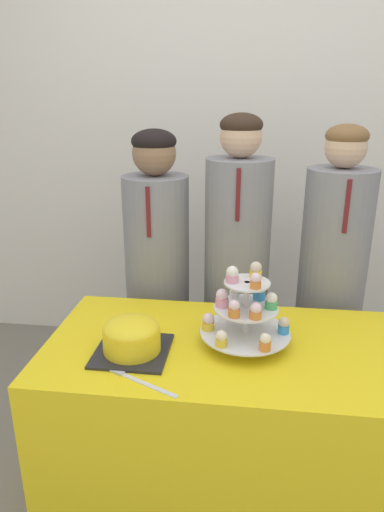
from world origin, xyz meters
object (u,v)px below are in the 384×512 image
cake_knife (125,375)px  student_2 (330,293)px  student_0 (158,285)px  cupcake_stand (245,310)px  round_cake (132,336)px  student_1 (236,284)px

cake_knife → student_2: student_2 is taller
student_0 → student_2: student_2 is taller
cupcake_stand → student_0: student_0 is taller
cupcake_stand → round_cake: bearing=-163.9°
round_cake → student_1: bearing=63.3°
round_cake → student_1: (0.33, 0.66, -0.07)m
cupcake_stand → student_1: bearing=95.1°
round_cake → cupcake_stand: 0.40m
cake_knife → student_0: (-0.06, 0.80, -0.03)m
cake_knife → student_1: 0.87m
student_0 → student_2: (0.81, -0.00, 0.01)m
cake_knife → cupcake_stand: size_ratio=0.87×
student_0 → round_cake: bearing=-86.2°
student_0 → student_1: (0.38, 0.00, 0.03)m
student_0 → student_2: size_ratio=0.98×
cupcake_stand → student_2: 0.69m
student_1 → student_2: student_1 is taller
round_cake → student_1: student_1 is taller
student_0 → student_1: bearing=0.0°
round_cake → cupcake_stand: bearing=16.1°
cake_knife → student_1: student_1 is taller
cake_knife → student_0: 0.81m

